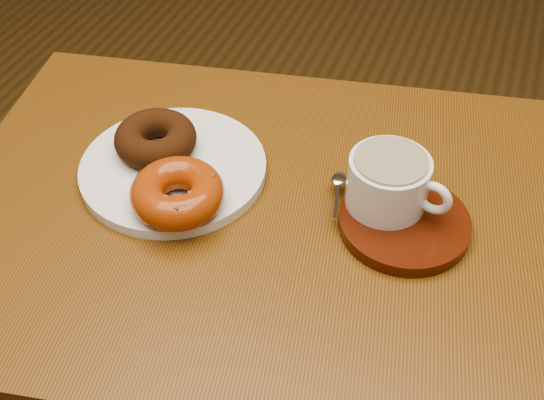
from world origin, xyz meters
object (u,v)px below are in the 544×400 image
(saucer, at_px, (404,223))
(coffee_cup, at_px, (389,182))
(cafe_table, at_px, (259,268))
(donut_plate, at_px, (173,168))

(saucer, xyz_separation_m, coffee_cup, (-0.03, 0.02, 0.04))
(cafe_table, height_order, donut_plate, donut_plate)
(donut_plate, bearing_deg, coffee_cup, 4.88)
(coffee_cup, bearing_deg, cafe_table, -150.81)
(cafe_table, bearing_deg, coffee_cup, 7.11)
(donut_plate, relative_size, coffee_cup, 1.89)
(cafe_table, bearing_deg, saucer, -1.29)
(cafe_table, xyz_separation_m, coffee_cup, (0.15, 0.05, 0.17))
(donut_plate, bearing_deg, cafe_table, -10.43)
(donut_plate, distance_m, coffee_cup, 0.29)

